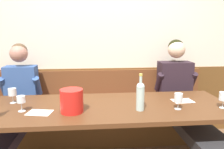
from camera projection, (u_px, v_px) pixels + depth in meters
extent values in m
cube|color=beige|center=(100.00, 36.00, 2.96)|extent=(6.80, 0.08, 2.80)
cube|color=brown|center=(101.00, 102.00, 3.09)|extent=(6.80, 0.03, 0.96)
cube|color=brown|center=(102.00, 126.00, 2.92)|extent=(2.77, 0.42, 0.44)
cube|color=brown|center=(102.00, 108.00, 2.87)|extent=(2.71, 0.39, 0.05)
cube|color=brown|center=(101.00, 86.00, 3.01)|extent=(2.77, 0.04, 0.45)
cube|color=#53301A|center=(105.00, 108.00, 2.13)|extent=(2.47, 0.86, 0.04)
cylinder|color=#582F13|center=(199.00, 124.00, 2.66)|extent=(0.07, 0.07, 0.71)
cube|color=#2A2636|center=(5.00, 136.00, 2.19)|extent=(0.32, 1.15, 0.11)
cube|color=#304E8A|center=(22.00, 88.00, 2.72)|extent=(0.38, 0.20, 0.55)
sphere|color=#A57262|center=(19.00, 54.00, 2.63)|extent=(0.21, 0.21, 0.21)
sphere|color=#503D28|center=(19.00, 51.00, 2.65)|extent=(0.19, 0.19, 0.19)
cylinder|color=#304E8A|center=(4.00, 87.00, 2.66)|extent=(0.08, 0.20, 0.27)
cylinder|color=#304E8A|center=(37.00, 86.00, 2.70)|extent=(0.08, 0.20, 0.27)
cube|color=#2D2D30|center=(194.00, 128.00, 2.36)|extent=(0.35, 1.14, 0.11)
cube|color=#291C25|center=(174.00, 83.00, 2.90)|extent=(0.42, 0.23, 0.58)
sphere|color=beige|center=(177.00, 50.00, 2.80)|extent=(0.22, 0.22, 0.22)
sphere|color=black|center=(176.00, 47.00, 2.82)|extent=(0.20, 0.20, 0.20)
cylinder|color=#291C25|center=(159.00, 82.00, 2.83)|extent=(0.08, 0.20, 0.27)
cylinder|color=#291C25|center=(192.00, 81.00, 2.86)|extent=(0.08, 0.20, 0.27)
cylinder|color=red|center=(72.00, 101.00, 1.94)|extent=(0.20, 0.20, 0.21)
cylinder|color=#ADC9C3|center=(140.00, 99.00, 1.98)|extent=(0.07, 0.07, 0.21)
sphere|color=#ADC9C3|center=(141.00, 87.00, 1.96)|extent=(0.07, 0.07, 0.07)
cylinder|color=#ADC9C3|center=(141.00, 81.00, 1.95)|extent=(0.03, 0.03, 0.09)
cylinder|color=gold|center=(141.00, 75.00, 1.94)|extent=(0.03, 0.03, 0.02)
cylinder|color=silver|center=(22.00, 111.00, 1.97)|extent=(0.07, 0.07, 0.00)
cylinder|color=silver|center=(22.00, 107.00, 1.97)|extent=(0.01, 0.01, 0.08)
cylinder|color=silver|center=(21.00, 99.00, 1.95)|extent=(0.07, 0.07, 0.06)
cylinder|color=#E7CE80|center=(21.00, 101.00, 1.96)|extent=(0.06, 0.06, 0.02)
cylinder|color=silver|center=(178.00, 109.00, 2.03)|extent=(0.06, 0.06, 0.00)
cylinder|color=silver|center=(178.00, 105.00, 2.02)|extent=(0.01, 0.01, 0.06)
cylinder|color=silver|center=(178.00, 98.00, 2.01)|extent=(0.08, 0.08, 0.08)
cylinder|color=#EADA80|center=(178.00, 101.00, 2.01)|extent=(0.07, 0.07, 0.03)
cylinder|color=silver|center=(13.00, 103.00, 2.20)|extent=(0.06, 0.06, 0.00)
cylinder|color=silver|center=(13.00, 99.00, 2.19)|extent=(0.01, 0.01, 0.08)
cylinder|color=silver|center=(12.00, 92.00, 2.18)|extent=(0.08, 0.08, 0.07)
cylinder|color=silver|center=(222.00, 108.00, 2.06)|extent=(0.06, 0.06, 0.00)
cylinder|color=silver|center=(223.00, 104.00, 2.05)|extent=(0.01, 0.01, 0.07)
cylinder|color=silver|center=(224.00, 96.00, 2.04)|extent=(0.08, 0.08, 0.08)
cylinder|color=#E7D188|center=(223.00, 99.00, 2.04)|extent=(0.07, 0.07, 0.02)
cube|color=white|center=(183.00, 101.00, 2.27)|extent=(0.22, 0.17, 0.00)
cube|color=white|center=(40.00, 113.00, 1.94)|extent=(0.24, 0.19, 0.00)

